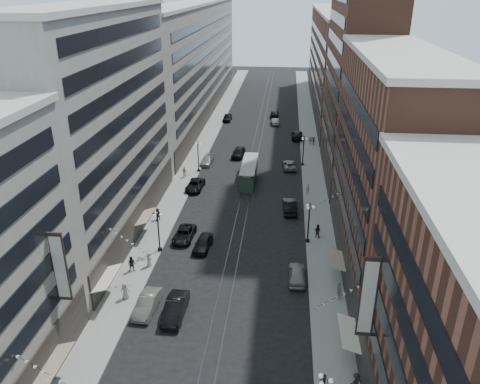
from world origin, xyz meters
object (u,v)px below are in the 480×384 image
at_px(pedestrian_6, 184,172).
at_px(car_2, 184,234).
at_px(lamppost_se_far, 309,221).
at_px(pedestrian_2, 132,264).
at_px(pedestrian_3, 356,382).
at_px(pedestrian_extra_0, 310,140).
at_px(car_12, 297,135).
at_px(car_extra_1, 203,243).
at_px(car_11, 289,165).
at_px(car_8, 207,161).
at_px(pedestrian_9, 314,141).
at_px(streetcar, 249,172).
at_px(pedestrian_4, 339,290).
at_px(car_extra_0, 274,114).
at_px(pedestrian_extra_1, 149,259).
at_px(car_9, 227,117).
at_px(car_7, 195,185).
at_px(car_14, 275,121).
at_px(car_13, 238,152).
at_px(pedestrian_1, 125,291).
at_px(pedestrian_5, 158,214).
at_px(lamppost_sw_mid, 198,155).
at_px(car_5, 175,308).
at_px(pedestrian_8, 307,188).
at_px(car_4, 297,274).
at_px(car_10, 290,206).
at_px(lamppost_sw_far, 158,230).
at_px(pedestrian_7, 317,231).
at_px(lamppost_se_mid, 303,150).

bearing_deg(pedestrian_6, car_2, 114.63).
xyz_separation_m(lamppost_se_far, pedestrian_2, (-20.40, -8.82, -1.99)).
bearing_deg(pedestrian_3, pedestrian_extra_0, -111.19).
xyz_separation_m(car_12, car_extra_1, (-12.36, -47.12, -0.04)).
xyz_separation_m(car_11, car_12, (1.60, 18.00, 0.14)).
distance_m(car_8, car_extra_1, 30.22).
relative_size(car_11, pedestrian_9, 3.03).
distance_m(streetcar, pedestrian_3, 45.65).
bearing_deg(pedestrian_4, car_extra_0, -4.71).
distance_m(car_12, pedestrian_extra_1, 54.84).
xyz_separation_m(car_9, car_11, (15.10, -30.64, -0.12)).
distance_m(lamppost_se_far, car_9, 59.57).
distance_m(car_7, car_14, 41.22).
xyz_separation_m(car_7, pedestrian_9, (20.10, 24.63, 0.24)).
xyz_separation_m(car_14, car_extra_0, (-0.42, 6.86, 0.08)).
xyz_separation_m(car_13, car_extra_0, (5.91, 30.18, -0.08)).
relative_size(pedestrian_3, car_7, 0.31).
relative_size(pedestrian_1, pedestrian_5, 1.10).
xyz_separation_m(pedestrian_2, car_7, (2.80, 24.20, -0.37)).
distance_m(lamppost_sw_mid, car_11, 16.50).
height_order(car_5, car_11, car_5).
bearing_deg(pedestrian_4, pedestrian_5, 44.67).
height_order(car_12, pedestrian_8, pedestrian_8).
height_order(car_4, pedestrian_6, pedestrian_6).
relative_size(pedestrian_2, car_extra_0, 0.40).
distance_m(pedestrian_3, car_10, 33.07).
distance_m(car_4, pedestrian_8, 23.81).
bearing_deg(lamppost_sw_far, pedestrian_extra_1, -95.58).
bearing_deg(car_extra_0, car_12, 108.68).
relative_size(pedestrian_4, car_extra_0, 0.40).
height_order(car_2, car_14, car_14).
bearing_deg(car_12, pedestrian_7, 91.22).
xyz_separation_m(car_4, car_extra_1, (-11.68, 5.67, -0.03)).
xyz_separation_m(pedestrian_3, pedestrian_9, (-0.62, 63.79, 0.01)).
bearing_deg(car_13, pedestrian_1, -93.29).
bearing_deg(lamppost_sw_far, lamppost_sw_mid, 90.00).
height_order(pedestrian_5, pedestrian_8, pedestrian_8).
height_order(pedestrian_4, pedestrian_extra_0, pedestrian_4).
height_order(lamppost_sw_far, car_5, lamppost_sw_far).
relative_size(car_7, pedestrian_9, 3.22).
xyz_separation_m(car_13, pedestrian_8, (12.62, -16.35, 0.15)).
xyz_separation_m(car_8, pedestrian_8, (18.04, -11.83, 0.35)).
relative_size(car_14, pedestrian_9, 2.68).
relative_size(car_2, pedestrian_extra_0, 3.18).
bearing_deg(car_12, car_7, 58.25).
distance_m(lamppost_se_far, car_12, 44.32).
xyz_separation_m(lamppost_se_mid, car_7, (-17.60, -12.63, -2.36)).
height_order(car_5, pedestrian_5, pedestrian_5).
relative_size(pedestrian_2, pedestrian_7, 1.03).
height_order(pedestrian_2, car_14, pedestrian_2).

